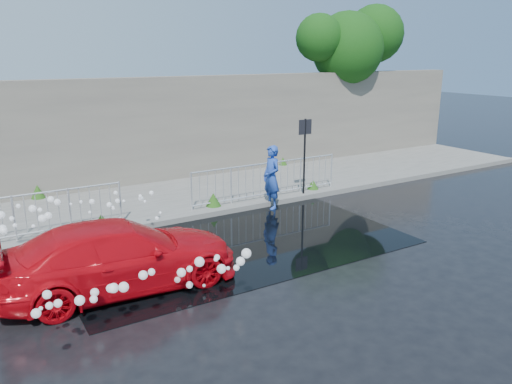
# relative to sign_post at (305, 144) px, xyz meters

# --- Properties ---
(ground) EXTENTS (90.00, 90.00, 0.00)m
(ground) POSITION_rel_sign_post_xyz_m (-4.20, -3.10, -1.72)
(ground) COLOR black
(ground) RESTS_ON ground
(pavement) EXTENTS (30.00, 4.00, 0.15)m
(pavement) POSITION_rel_sign_post_xyz_m (-4.20, 1.90, -1.65)
(pavement) COLOR #5B5B57
(pavement) RESTS_ON ground
(curb) EXTENTS (30.00, 0.25, 0.16)m
(curb) POSITION_rel_sign_post_xyz_m (-4.20, -0.10, -1.64)
(curb) COLOR #5B5B57
(curb) RESTS_ON ground
(retaining_wall) EXTENTS (30.00, 0.60, 3.50)m
(retaining_wall) POSITION_rel_sign_post_xyz_m (-4.20, 4.10, 0.18)
(retaining_wall) COLOR #635B53
(retaining_wall) RESTS_ON pavement
(puddle) EXTENTS (8.00, 5.00, 0.01)m
(puddle) POSITION_rel_sign_post_xyz_m (-3.70, -2.10, -1.72)
(puddle) COLOR black
(puddle) RESTS_ON ground
(sign_post) EXTENTS (0.45, 0.06, 2.50)m
(sign_post) POSITION_rel_sign_post_xyz_m (0.00, 0.00, 0.00)
(sign_post) COLOR black
(sign_post) RESTS_ON ground
(tree) EXTENTS (5.16, 3.00, 6.42)m
(tree) POSITION_rel_sign_post_xyz_m (5.55, 4.31, 3.08)
(tree) COLOR #332114
(tree) RESTS_ON ground
(railing_left) EXTENTS (5.05, 0.05, 1.10)m
(railing_left) POSITION_rel_sign_post_xyz_m (-8.20, 0.25, -0.99)
(railing_left) COLOR silver
(railing_left) RESTS_ON pavement
(railing_right) EXTENTS (5.05, 0.05, 1.10)m
(railing_right) POSITION_rel_sign_post_xyz_m (-1.20, 0.25, -0.99)
(railing_right) COLOR silver
(railing_right) RESTS_ON pavement
(weeds) EXTENTS (12.17, 3.93, 0.41)m
(weeds) POSITION_rel_sign_post_xyz_m (-4.57, 1.48, -1.39)
(weeds) COLOR #1C4312
(weeds) RESTS_ON pavement
(water_spray) EXTENTS (3.75, 5.76, 1.07)m
(water_spray) POSITION_rel_sign_post_xyz_m (-6.78, -2.66, -0.97)
(water_spray) COLOR white
(water_spray) RESTS_ON ground
(red_car) EXTENTS (4.64, 2.05, 1.33)m
(red_car) POSITION_rel_sign_post_xyz_m (-6.72, -3.15, -1.06)
(red_car) COLOR red
(red_car) RESTS_ON ground
(person) EXTENTS (0.46, 0.69, 1.86)m
(person) POSITION_rel_sign_post_xyz_m (-1.42, -0.33, -0.79)
(person) COLOR #2246AD
(person) RESTS_ON ground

